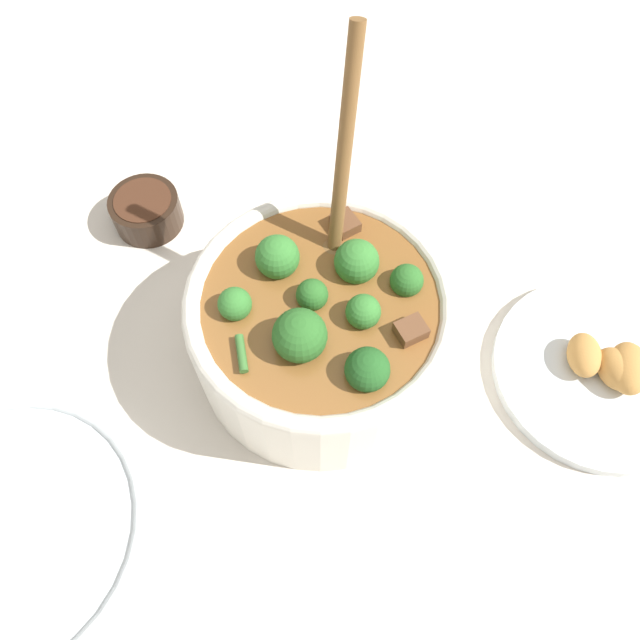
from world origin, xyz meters
name	(u,v)px	position (x,y,z in m)	size (l,w,h in m)	color
ground_plane	(320,354)	(0.00, 0.00, 0.00)	(4.00, 4.00, 0.00)	silver
stew_bowl	(320,324)	(0.00, 0.00, 0.06)	(0.23, 0.24, 0.27)	white
condiment_bowl	(146,210)	(-0.23, 0.08, 0.02)	(0.07, 0.07, 0.04)	black
empty_plate	(3,533)	(-0.18, -0.25, 0.01)	(0.24, 0.24, 0.02)	white
food_plate	(602,370)	(0.25, 0.08, 0.01)	(0.19, 0.19, 0.04)	white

